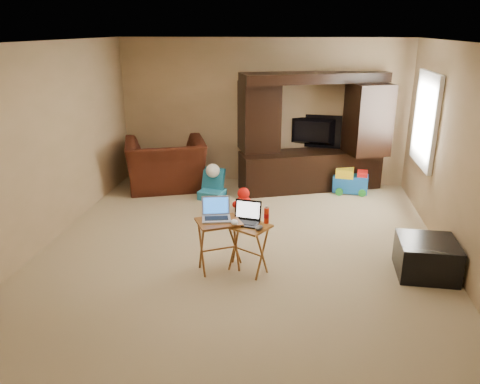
# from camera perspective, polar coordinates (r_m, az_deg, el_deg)

# --- Properties ---
(floor) EXTENTS (5.50, 5.50, 0.00)m
(floor) POSITION_cam_1_polar(r_m,az_deg,el_deg) (6.06, 0.25, -6.53)
(floor) COLOR beige
(floor) RESTS_ON ground
(ceiling) EXTENTS (5.50, 5.50, 0.00)m
(ceiling) POSITION_cam_1_polar(r_m,az_deg,el_deg) (5.45, 0.28, 17.84)
(ceiling) COLOR silver
(ceiling) RESTS_ON ground
(wall_back) EXTENTS (5.00, 0.00, 5.00)m
(wall_back) POSITION_cam_1_polar(r_m,az_deg,el_deg) (8.30, 2.66, 9.69)
(wall_back) COLOR tan
(wall_back) RESTS_ON ground
(wall_front) EXTENTS (5.00, 0.00, 5.00)m
(wall_front) POSITION_cam_1_polar(r_m,az_deg,el_deg) (3.08, -6.19, -7.78)
(wall_front) COLOR tan
(wall_front) RESTS_ON ground
(wall_left) EXTENTS (0.00, 5.50, 5.50)m
(wall_left) POSITION_cam_1_polar(r_m,az_deg,el_deg) (6.42, -22.56, 5.34)
(wall_left) COLOR tan
(wall_left) RESTS_ON ground
(wall_right) EXTENTS (0.00, 5.50, 5.50)m
(wall_right) POSITION_cam_1_polar(r_m,az_deg,el_deg) (5.87, 25.30, 3.74)
(wall_right) COLOR tan
(wall_right) RESTS_ON ground
(window_pane) EXTENTS (0.00, 1.20, 1.20)m
(window_pane) POSITION_cam_1_polar(r_m,az_deg,el_deg) (7.29, 21.84, 8.17)
(window_pane) COLOR white
(window_pane) RESTS_ON ground
(window_frame) EXTENTS (0.06, 1.14, 1.34)m
(window_frame) POSITION_cam_1_polar(r_m,az_deg,el_deg) (7.29, 21.68, 8.18)
(window_frame) COLOR white
(window_frame) RESTS_ON ground
(entertainment_center) EXTENTS (2.47, 1.39, 1.97)m
(entertainment_center) POSITION_cam_1_polar(r_m,az_deg,el_deg) (8.00, 8.76, 7.18)
(entertainment_center) COLOR black
(entertainment_center) RESTS_ON floor
(television) EXTENTS (1.01, 0.28, 0.58)m
(television) POSITION_cam_1_polar(r_m,az_deg,el_deg) (8.24, 8.72, 7.25)
(television) COLOR black
(television) RESTS_ON entertainment_center
(recliner) EXTENTS (1.62, 1.52, 0.85)m
(recliner) POSITION_cam_1_polar(r_m,az_deg,el_deg) (8.16, -9.02, 3.35)
(recliner) COLOR #491D0F
(recliner) RESTS_ON floor
(child_rocker) EXTENTS (0.47, 0.51, 0.49)m
(child_rocker) POSITION_cam_1_polar(r_m,az_deg,el_deg) (7.61, -3.45, 0.98)
(child_rocker) COLOR #1A6E93
(child_rocker) RESTS_ON floor
(plush_toy) EXTENTS (0.35, 0.29, 0.39)m
(plush_toy) POSITION_cam_1_polar(r_m,az_deg,el_deg) (7.07, 0.43, -0.92)
(plush_toy) COLOR red
(plush_toy) RESTS_ON floor
(push_toy) EXTENTS (0.63, 0.49, 0.44)m
(push_toy) POSITION_cam_1_polar(r_m,az_deg,el_deg) (8.09, 13.32, 1.38)
(push_toy) COLOR blue
(push_toy) RESTS_ON floor
(ottoman) EXTENTS (0.65, 0.65, 0.41)m
(ottoman) POSITION_cam_1_polar(r_m,az_deg,el_deg) (5.72, 21.78, -7.43)
(ottoman) COLOR black
(ottoman) RESTS_ON floor
(tray_table_left) EXTENTS (0.59, 0.55, 0.61)m
(tray_table_left) POSITION_cam_1_polar(r_m,az_deg,el_deg) (5.36, -2.58, -6.55)
(tray_table_left) COLOR brown
(tray_table_left) RESTS_ON floor
(tray_table_right) EXTENTS (0.57, 0.53, 0.58)m
(tray_table_right) POSITION_cam_1_polar(r_m,az_deg,el_deg) (5.33, 1.00, -6.89)
(tray_table_right) COLOR #A36827
(tray_table_right) RESTS_ON floor
(laptop_left) EXTENTS (0.37, 0.33, 0.24)m
(laptop_left) POSITION_cam_1_polar(r_m,az_deg,el_deg) (5.22, -2.92, -2.19)
(laptop_left) COLOR #A7A7AC
(laptop_left) RESTS_ON tray_table_left
(laptop_right) EXTENTS (0.34, 0.30, 0.24)m
(laptop_right) POSITION_cam_1_polar(r_m,az_deg,el_deg) (5.18, 0.61, -2.70)
(laptop_right) COLOR black
(laptop_right) RESTS_ON tray_table_right
(mouse_left) EXTENTS (0.11, 0.14, 0.05)m
(mouse_left) POSITION_cam_1_polar(r_m,az_deg,el_deg) (5.13, -0.68, -3.70)
(mouse_left) COLOR white
(mouse_left) RESTS_ON tray_table_left
(mouse_right) EXTENTS (0.11, 0.14, 0.05)m
(mouse_right) POSITION_cam_1_polar(r_m,az_deg,el_deg) (5.07, 2.33, -4.38)
(mouse_right) COLOR #424247
(mouse_right) RESTS_ON tray_table_right
(water_bottle) EXTENTS (0.06, 0.06, 0.18)m
(water_bottle) POSITION_cam_1_polar(r_m,az_deg,el_deg) (5.23, 3.24, -2.89)
(water_bottle) COLOR red
(water_bottle) RESTS_ON tray_table_right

